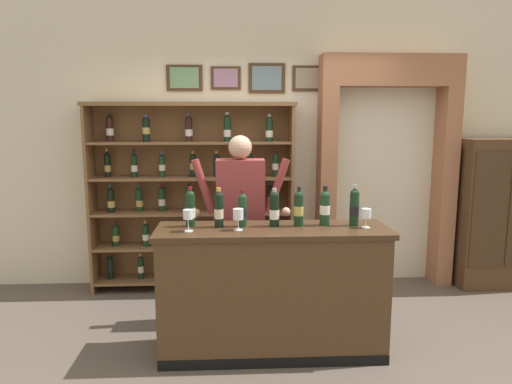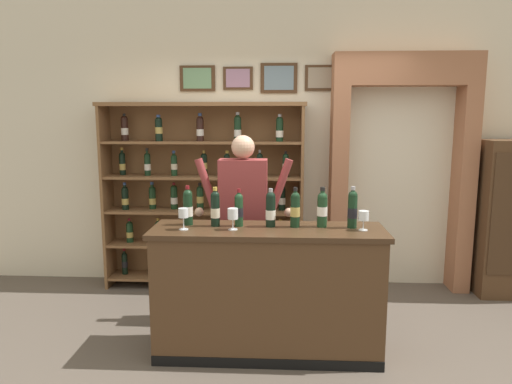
{
  "view_description": "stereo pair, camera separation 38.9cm",
  "coord_description": "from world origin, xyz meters",
  "px_view_note": "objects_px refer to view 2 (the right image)",
  "views": [
    {
      "loc": [
        -0.42,
        -3.48,
        1.87
      ],
      "look_at": [
        -0.23,
        0.35,
        1.24
      ],
      "focal_mm": 32.88,
      "sensor_mm": 36.0,
      "label": 1
    },
    {
      "loc": [
        -0.03,
        -3.48,
        1.87
      ],
      "look_at": [
        -0.23,
        0.35,
        1.24
      ],
      "focal_mm": 32.88,
      "sensor_mm": 36.0,
      "label": 2
    }
  ],
  "objects_px": {
    "tasting_bottle_prosecco": "(352,209)",
    "tasting_bottle_riserva": "(215,208)",
    "tasting_counter": "(268,291)",
    "tasting_bottle_chianti": "(239,209)",
    "tasting_bottle_super_tuscan": "(322,208)",
    "shopkeeper": "(243,208)",
    "tasting_bottle_bianco": "(295,209)",
    "wine_glass_left": "(233,215)",
    "tasting_bottle_brunello": "(271,209)",
    "wine_glass_right": "(183,214)",
    "wine_glass_spare": "(364,216)",
    "tasting_bottle_rosso": "(188,207)"
  },
  "relations": [
    {
      "from": "tasting_bottle_prosecco",
      "to": "tasting_bottle_riserva",
      "type": "bearing_deg",
      "value": 179.86
    },
    {
      "from": "tasting_counter",
      "to": "tasting_bottle_chianti",
      "type": "height_order",
      "value": "tasting_bottle_chianti"
    },
    {
      "from": "tasting_bottle_super_tuscan",
      "to": "shopkeeper",
      "type": "bearing_deg",
      "value": 141.38
    },
    {
      "from": "tasting_bottle_chianti",
      "to": "tasting_bottle_bianco",
      "type": "xyz_separation_m",
      "value": [
        0.44,
        -0.01,
        0.01
      ]
    },
    {
      "from": "tasting_bottle_super_tuscan",
      "to": "tasting_bottle_chianti",
      "type": "bearing_deg",
      "value": -179.06
    },
    {
      "from": "tasting_bottle_super_tuscan",
      "to": "wine_glass_left",
      "type": "distance_m",
      "value": 0.69
    },
    {
      "from": "shopkeeper",
      "to": "tasting_bottle_brunello",
      "type": "relative_size",
      "value": 5.68
    },
    {
      "from": "tasting_bottle_riserva",
      "to": "tasting_bottle_brunello",
      "type": "height_order",
      "value": "tasting_bottle_riserva"
    },
    {
      "from": "tasting_bottle_brunello",
      "to": "tasting_bottle_super_tuscan",
      "type": "xyz_separation_m",
      "value": [
        0.4,
        0.01,
        0.01
      ]
    },
    {
      "from": "tasting_bottle_brunello",
      "to": "wine_glass_right",
      "type": "height_order",
      "value": "tasting_bottle_brunello"
    },
    {
      "from": "tasting_bottle_riserva",
      "to": "tasting_bottle_chianti",
      "type": "height_order",
      "value": "tasting_bottle_riserva"
    },
    {
      "from": "tasting_bottle_riserva",
      "to": "tasting_bottle_super_tuscan",
      "type": "height_order",
      "value": "tasting_bottle_super_tuscan"
    },
    {
      "from": "tasting_bottle_riserva",
      "to": "wine_glass_spare",
      "type": "height_order",
      "value": "tasting_bottle_riserva"
    },
    {
      "from": "tasting_bottle_brunello",
      "to": "wine_glass_spare",
      "type": "xyz_separation_m",
      "value": [
        0.7,
        -0.09,
        -0.03
      ]
    },
    {
      "from": "wine_glass_left",
      "to": "tasting_bottle_riserva",
      "type": "bearing_deg",
      "value": 143.07
    },
    {
      "from": "tasting_bottle_super_tuscan",
      "to": "wine_glass_right",
      "type": "height_order",
      "value": "tasting_bottle_super_tuscan"
    },
    {
      "from": "tasting_counter",
      "to": "tasting_bottle_riserva",
      "type": "relative_size",
      "value": 5.82
    },
    {
      "from": "tasting_bottle_riserva",
      "to": "tasting_bottle_prosecco",
      "type": "bearing_deg",
      "value": -0.14
    },
    {
      "from": "tasting_bottle_riserva",
      "to": "tasting_bottle_bianco",
      "type": "relative_size",
      "value": 0.99
    },
    {
      "from": "shopkeeper",
      "to": "tasting_bottle_riserva",
      "type": "height_order",
      "value": "shopkeeper"
    },
    {
      "from": "tasting_bottle_rosso",
      "to": "tasting_bottle_chianti",
      "type": "xyz_separation_m",
      "value": [
        0.4,
        -0.03,
        -0.01
      ]
    },
    {
      "from": "tasting_counter",
      "to": "wine_glass_right",
      "type": "distance_m",
      "value": 0.89
    },
    {
      "from": "tasting_counter",
      "to": "tasting_bottle_super_tuscan",
      "type": "height_order",
      "value": "tasting_bottle_super_tuscan"
    },
    {
      "from": "shopkeeper",
      "to": "tasting_bottle_chianti",
      "type": "xyz_separation_m",
      "value": [
        0.01,
        -0.53,
        0.1
      ]
    },
    {
      "from": "tasting_bottle_chianti",
      "to": "tasting_bottle_bianco",
      "type": "height_order",
      "value": "tasting_bottle_bianco"
    },
    {
      "from": "tasting_bottle_prosecco",
      "to": "tasting_bottle_super_tuscan",
      "type": "bearing_deg",
      "value": 174.61
    },
    {
      "from": "tasting_bottle_super_tuscan",
      "to": "tasting_bottle_prosecco",
      "type": "height_order",
      "value": "tasting_bottle_prosecco"
    },
    {
      "from": "tasting_bottle_riserva",
      "to": "tasting_bottle_super_tuscan",
      "type": "xyz_separation_m",
      "value": [
        0.83,
        0.02,
        0.0
      ]
    },
    {
      "from": "tasting_bottle_rosso",
      "to": "tasting_bottle_super_tuscan",
      "type": "xyz_separation_m",
      "value": [
        1.05,
        -0.02,
        0.0
      ]
    },
    {
      "from": "tasting_bottle_rosso",
      "to": "wine_glass_spare",
      "type": "bearing_deg",
      "value": -4.91
    },
    {
      "from": "wine_glass_spare",
      "to": "shopkeeper",
      "type": "bearing_deg",
      "value": 146.88
    },
    {
      "from": "tasting_bottle_bianco",
      "to": "wine_glass_spare",
      "type": "bearing_deg",
      "value": -9.29
    },
    {
      "from": "tasting_counter",
      "to": "tasting_bottle_rosso",
      "type": "distance_m",
      "value": 0.91
    },
    {
      "from": "tasting_bottle_rosso",
      "to": "tasting_bottle_chianti",
      "type": "distance_m",
      "value": 0.4
    },
    {
      "from": "shopkeeper",
      "to": "tasting_bottle_riserva",
      "type": "distance_m",
      "value": 0.58
    },
    {
      "from": "tasting_bottle_prosecco",
      "to": "tasting_bottle_bianco",
      "type": "bearing_deg",
      "value": 179.43
    },
    {
      "from": "tasting_bottle_riserva",
      "to": "wine_glass_left",
      "type": "relative_size",
      "value": 1.87
    },
    {
      "from": "shopkeeper",
      "to": "tasting_bottle_chianti",
      "type": "height_order",
      "value": "shopkeeper"
    },
    {
      "from": "wine_glass_left",
      "to": "wine_glass_right",
      "type": "distance_m",
      "value": 0.37
    },
    {
      "from": "wine_glass_left",
      "to": "wine_glass_spare",
      "type": "xyz_separation_m",
      "value": [
        0.98,
        0.03,
        -0.01
      ]
    },
    {
      "from": "tasting_bottle_brunello",
      "to": "tasting_bottle_bianco",
      "type": "xyz_separation_m",
      "value": [
        0.19,
        -0.0,
        0.01
      ]
    },
    {
      "from": "tasting_bottle_riserva",
      "to": "tasting_bottle_rosso",
      "type": "bearing_deg",
      "value": 171.15
    },
    {
      "from": "tasting_bottle_riserva",
      "to": "tasting_bottle_brunello",
      "type": "distance_m",
      "value": 0.43
    },
    {
      "from": "tasting_bottle_chianti",
      "to": "tasting_bottle_rosso",
      "type": "bearing_deg",
      "value": 176.32
    },
    {
      "from": "tasting_bottle_rosso",
      "to": "tasting_bottle_chianti",
      "type": "height_order",
      "value": "tasting_bottle_rosso"
    },
    {
      "from": "tasting_bottle_brunello",
      "to": "tasting_bottle_super_tuscan",
      "type": "height_order",
      "value": "tasting_bottle_super_tuscan"
    },
    {
      "from": "tasting_bottle_rosso",
      "to": "wine_glass_right",
      "type": "xyz_separation_m",
      "value": [
        -0.0,
        -0.16,
        -0.03
      ]
    },
    {
      "from": "tasting_bottle_brunello",
      "to": "tasting_bottle_prosecco",
      "type": "xyz_separation_m",
      "value": [
        0.62,
        -0.01,
        0.01
      ]
    },
    {
      "from": "tasting_bottle_brunello",
      "to": "wine_glass_spare",
      "type": "height_order",
      "value": "tasting_bottle_brunello"
    },
    {
      "from": "tasting_bottle_brunello",
      "to": "wine_glass_right",
      "type": "relative_size",
      "value": 1.81
    }
  ]
}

